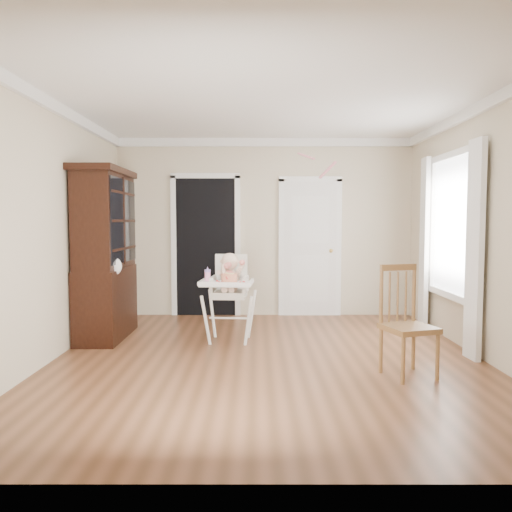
{
  "coord_description": "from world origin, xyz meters",
  "views": [
    {
      "loc": [
        -0.13,
        -5.15,
        1.45
      ],
      "look_at": [
        -0.13,
        0.7,
        1.04
      ],
      "focal_mm": 35.0,
      "sensor_mm": 36.0,
      "label": 1
    }
  ],
  "objects_px": {
    "high_chair": "(229,287)",
    "dining_chair": "(407,324)",
    "sippy_cup": "(208,275)",
    "cake": "(229,278)",
    "china_cabinet": "(106,254)"
  },
  "relations": [
    {
      "from": "high_chair",
      "to": "dining_chair",
      "type": "distance_m",
      "value": 2.2
    },
    {
      "from": "sippy_cup",
      "to": "dining_chair",
      "type": "height_order",
      "value": "dining_chair"
    },
    {
      "from": "high_chair",
      "to": "china_cabinet",
      "type": "distance_m",
      "value": 1.6
    },
    {
      "from": "high_chair",
      "to": "sippy_cup",
      "type": "distance_m",
      "value": 0.31
    },
    {
      "from": "high_chair",
      "to": "sippy_cup",
      "type": "relative_size",
      "value": 6.14
    },
    {
      "from": "sippy_cup",
      "to": "cake",
      "type": "bearing_deg",
      "value": -30.97
    },
    {
      "from": "cake",
      "to": "high_chair",
      "type": "bearing_deg",
      "value": 92.93
    },
    {
      "from": "china_cabinet",
      "to": "cake",
      "type": "bearing_deg",
      "value": -16.11
    },
    {
      "from": "high_chair",
      "to": "cake",
      "type": "bearing_deg",
      "value": -82.39
    },
    {
      "from": "cake",
      "to": "dining_chair",
      "type": "bearing_deg",
      "value": -32.29
    },
    {
      "from": "high_chair",
      "to": "sippy_cup",
      "type": "bearing_deg",
      "value": -154.08
    },
    {
      "from": "sippy_cup",
      "to": "china_cabinet",
      "type": "relative_size",
      "value": 0.08
    },
    {
      "from": "dining_chair",
      "to": "sippy_cup",
      "type": "bearing_deg",
      "value": 130.06
    },
    {
      "from": "high_chair",
      "to": "cake",
      "type": "height_order",
      "value": "high_chair"
    },
    {
      "from": "cake",
      "to": "dining_chair",
      "type": "height_order",
      "value": "dining_chair"
    }
  ]
}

